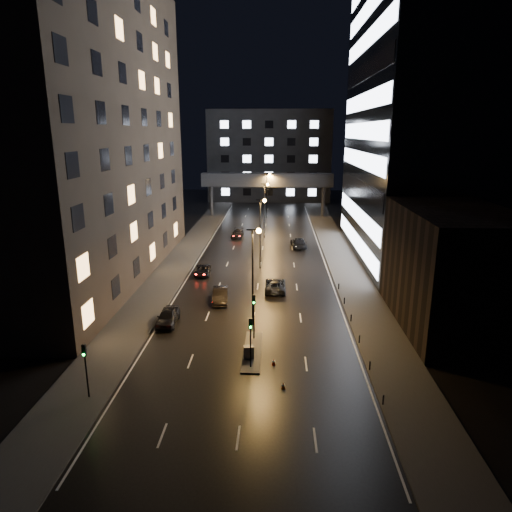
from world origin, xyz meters
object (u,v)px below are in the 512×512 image
object	(u,v)px
car_away_c	(203,270)
car_toward_a	(275,285)
car_away_a	(168,317)
utility_cabinet	(249,352)
car_away_d	(238,234)
car_toward_b	(298,243)
car_away_b	(220,295)

from	to	relation	value
car_away_c	car_toward_a	world-z (taller)	car_toward_a
car_away_a	utility_cabinet	world-z (taller)	car_away_a
car_away_c	car_away_d	distance (m)	23.42
car_away_c	car_toward_b	distance (m)	21.43
car_away_b	utility_cabinet	bearing A→B (deg)	-78.71
car_toward_a	car_away_a	bearing A→B (deg)	44.40
car_away_a	car_away_b	world-z (taller)	car_away_a
car_away_c	car_away_d	world-z (taller)	car_away_d
car_away_a	car_away_b	bearing A→B (deg)	54.12
car_away_a	car_toward_b	bearing A→B (deg)	64.62
car_toward_b	car_away_c	bearing A→B (deg)	44.19
car_toward_b	utility_cabinet	distance (m)	40.72
car_away_b	car_away_d	xyz separation A→B (m)	(-0.84, 33.36, -0.10)
car_away_a	car_toward_a	bearing A→B (deg)	43.10
car_away_c	car_toward_a	size ratio (longest dim) A/B	0.85
car_toward_a	car_toward_b	bearing A→B (deg)	-99.66
car_away_d	car_toward_b	bearing A→B (deg)	-29.82
car_away_b	car_away_c	xyz separation A→B (m)	(-3.73, 10.12, -0.17)
car_away_a	car_toward_b	world-z (taller)	car_toward_b
car_away_a	car_toward_b	xyz separation A→B (m)	(14.87, 33.02, 0.01)
car_away_a	car_away_d	size ratio (longest dim) A/B	0.98
car_away_b	car_toward_b	size ratio (longest dim) A/B	0.86
car_away_c	utility_cabinet	xyz separation A→B (m)	(7.90, -24.02, 0.08)
car_away_a	car_away_c	bearing A→B (deg)	85.82
car_away_b	car_toward_a	distance (m)	7.57
car_toward_a	utility_cabinet	xyz separation A→B (m)	(-2.22, -17.96, -0.03)
car_away_c	utility_cabinet	distance (m)	25.28
car_away_a	utility_cabinet	xyz separation A→B (m)	(8.79, -7.24, -0.10)
car_away_a	car_toward_b	size ratio (longest dim) A/B	0.84
car_toward_a	utility_cabinet	world-z (taller)	car_toward_a
car_away_a	utility_cabinet	size ratio (longest dim) A/B	4.22
car_away_a	car_away_d	xyz separation A→B (m)	(3.78, 40.02, -0.11)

